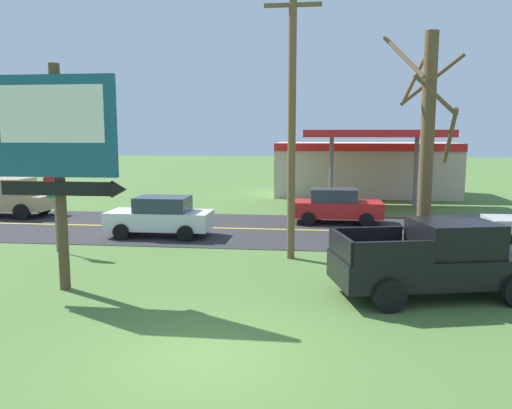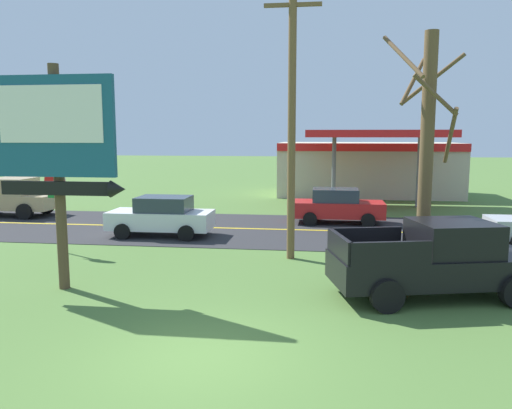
% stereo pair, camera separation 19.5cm
% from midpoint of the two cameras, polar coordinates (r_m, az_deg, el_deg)
% --- Properties ---
extents(ground_plane, '(180.00, 180.00, 0.00)m').
position_cam_midpoint_polar(ground_plane, '(9.92, -6.37, -16.80)').
color(ground_plane, '#4C7033').
extents(road_asphalt, '(140.00, 8.00, 0.02)m').
position_cam_midpoint_polar(road_asphalt, '(22.26, 1.29, -2.82)').
color(road_asphalt, '#2B2B2D').
rests_on(road_asphalt, ground).
extents(road_centre_line, '(126.00, 0.20, 0.01)m').
position_cam_midpoint_polar(road_centre_line, '(22.26, 1.29, -2.79)').
color(road_centre_line, gold).
rests_on(road_centre_line, road_asphalt).
extents(motel_sign, '(3.57, 0.54, 5.94)m').
position_cam_midpoint_polar(motel_sign, '(14.09, -21.87, 6.42)').
color(motel_sign, brown).
rests_on(motel_sign, ground).
extents(stop_sign, '(0.80, 0.08, 2.95)m').
position_cam_midpoint_polar(stop_sign, '(19.09, -22.03, 0.95)').
color(stop_sign, slate).
rests_on(stop_sign, ground).
extents(utility_pole, '(2.04, 0.26, 9.50)m').
position_cam_midpoint_polar(utility_pole, '(16.73, 3.73, 11.08)').
color(utility_pole, brown).
rests_on(utility_pole, ground).
extents(bare_tree, '(2.49, 2.49, 7.08)m').
position_cam_midpoint_polar(bare_tree, '(15.75, 18.32, 6.09)').
color(bare_tree, brown).
rests_on(bare_tree, ground).
extents(gas_station, '(12.00, 11.50, 4.40)m').
position_cam_midpoint_polar(gas_station, '(35.63, 11.93, 4.16)').
color(gas_station, beige).
rests_on(gas_station, ground).
extents(pickup_black_parked_on_lawn, '(5.52, 3.15, 1.96)m').
position_cam_midpoint_polar(pickup_black_parked_on_lawn, '(13.78, 19.47, -5.89)').
color(pickup_black_parked_on_lawn, black).
rests_on(pickup_black_parked_on_lawn, ground).
extents(pickup_tan_on_road, '(5.20, 2.24, 1.96)m').
position_cam_midpoint_polar(pickup_tan_on_road, '(28.77, -26.74, 0.69)').
color(pickup_tan_on_road, tan).
rests_on(pickup_tan_on_road, ground).
extents(car_white_near_lane, '(4.20, 2.00, 1.64)m').
position_cam_midpoint_polar(car_white_near_lane, '(21.04, -10.97, -1.32)').
color(car_white_near_lane, silver).
rests_on(car_white_near_lane, ground).
extents(car_red_mid_lane, '(4.20, 2.00, 1.64)m').
position_cam_midpoint_polar(car_red_mid_lane, '(24.01, 8.76, -0.14)').
color(car_red_mid_lane, red).
rests_on(car_red_mid_lane, ground).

